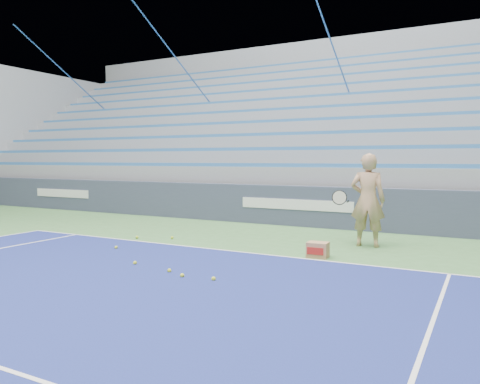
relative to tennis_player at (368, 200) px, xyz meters
The scene contains 11 objects.
sponsor_barrier 3.26m from the tennis_player, 137.72° to the left, with size 30.00×0.32×1.10m.
bleachers 8.37m from the tennis_player, 106.89° to the left, with size 31.00×9.15×7.30m.
tennis_player is the anchor object (origin of this frame).
ball_box 1.84m from the tennis_player, 109.49° to the right, with size 0.40×0.32×0.29m.
tennis_ball_0 4.89m from the tennis_player, 130.88° to the right, with size 0.07×0.07×0.07m, color yellow.
tennis_ball_1 4.53m from the tennis_player, 120.92° to the right, with size 0.07×0.07×0.07m, color yellow.
tennis_ball_2 5.27m from the tennis_player, 148.58° to the right, with size 0.07×0.07×0.07m, color yellow.
tennis_ball_3 5.20m from the tennis_player, 162.61° to the right, with size 0.07×0.07×0.07m, color yellow.
tennis_ball_4 4.41m from the tennis_player, 163.99° to the right, with size 0.07×0.07×0.07m, color yellow.
tennis_ball_5 4.50m from the tennis_player, 115.70° to the right, with size 0.07×0.07×0.07m, color yellow.
tennis_ball_6 4.25m from the tennis_player, 109.41° to the right, with size 0.07×0.07×0.07m, color yellow.
Camera 1 is at (4.62, 3.91, 1.82)m, focal length 35.00 mm.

